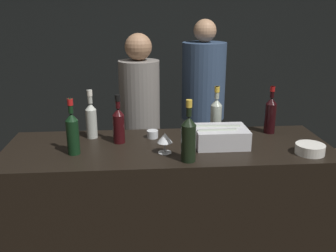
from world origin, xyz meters
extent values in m
cube|color=black|center=(0.00, 2.69, 1.40)|extent=(6.40, 0.06, 2.80)
cube|color=black|center=(0.00, 0.34, 0.49)|extent=(2.04, 0.69, 0.99)
cube|color=silver|center=(0.33, 0.33, 1.05)|extent=(0.32, 0.24, 0.11)
cylinder|color=#9EA899|center=(0.29, 0.29, 1.08)|extent=(0.24, 0.07, 0.07)
cylinder|color=#9EA899|center=(0.31, 0.37, 1.08)|extent=(0.30, 0.10, 0.07)
cylinder|color=silver|center=(0.83, 0.15, 1.02)|extent=(0.17, 0.17, 0.06)
cylinder|color=gray|center=(0.83, 0.15, 1.04)|extent=(0.14, 0.14, 0.01)
cylinder|color=silver|center=(-0.03, 0.23, 0.99)|extent=(0.08, 0.08, 0.00)
cylinder|color=silver|center=(-0.03, 0.23, 1.02)|extent=(0.01, 0.01, 0.06)
cone|color=silver|center=(-0.03, 0.23, 1.08)|extent=(0.09, 0.09, 0.06)
cylinder|color=silver|center=(-0.09, 0.51, 1.01)|extent=(0.08, 0.08, 0.05)
sphere|color=#F4C66B|center=(-0.09, 0.51, 1.02)|extent=(0.03, 0.03, 0.03)
cylinder|color=#B2B7AD|center=(-0.49, 0.54, 1.09)|extent=(0.07, 0.07, 0.19)
cone|color=#B2B7AD|center=(-0.49, 0.54, 1.20)|extent=(0.07, 0.07, 0.04)
cylinder|color=#B2B7AD|center=(-0.49, 0.54, 1.27)|extent=(0.03, 0.03, 0.09)
cylinder|color=white|center=(-0.49, 0.54, 1.29)|extent=(0.03, 0.03, 0.04)
cylinder|color=black|center=(0.72, 0.55, 1.09)|extent=(0.08, 0.08, 0.20)
cone|color=black|center=(0.72, 0.55, 1.22)|extent=(0.08, 0.08, 0.05)
cylinder|color=black|center=(0.72, 0.55, 1.28)|extent=(0.03, 0.03, 0.08)
cylinder|color=maroon|center=(0.72, 0.55, 1.30)|extent=(0.03, 0.03, 0.03)
cylinder|color=black|center=(-0.31, 0.43, 1.08)|extent=(0.08, 0.08, 0.18)
cone|color=black|center=(-0.31, 0.43, 1.19)|extent=(0.08, 0.08, 0.05)
cylinder|color=black|center=(-0.31, 0.43, 1.26)|extent=(0.03, 0.03, 0.09)
cylinder|color=black|center=(-0.31, 0.43, 1.28)|extent=(0.03, 0.03, 0.04)
cylinder|color=black|center=(0.09, 0.10, 1.09)|extent=(0.08, 0.08, 0.21)
cone|color=black|center=(0.09, 0.10, 1.23)|extent=(0.08, 0.08, 0.05)
cylinder|color=black|center=(0.09, 0.10, 1.30)|extent=(0.03, 0.03, 0.09)
cylinder|color=gold|center=(0.09, 0.10, 1.32)|extent=(0.03, 0.03, 0.04)
cylinder|color=#9EA899|center=(0.34, 0.57, 1.09)|extent=(0.08, 0.08, 0.20)
cone|color=#9EA899|center=(0.34, 0.57, 1.21)|extent=(0.08, 0.08, 0.05)
cylinder|color=#9EA899|center=(0.34, 0.57, 1.27)|extent=(0.03, 0.03, 0.08)
cylinder|color=gold|center=(0.34, 0.57, 1.30)|extent=(0.03, 0.03, 0.04)
cylinder|color=black|center=(-0.57, 0.26, 1.09)|extent=(0.07, 0.07, 0.21)
cone|color=black|center=(-0.57, 0.26, 1.22)|extent=(0.07, 0.07, 0.04)
cylinder|color=black|center=(-0.57, 0.26, 1.28)|extent=(0.03, 0.03, 0.09)
cylinder|color=red|center=(-0.57, 0.26, 1.31)|extent=(0.03, 0.03, 0.04)
cube|color=black|center=(0.44, 1.64, 0.39)|extent=(0.31, 0.23, 0.79)
cylinder|color=#334766|center=(0.44, 1.64, 1.15)|extent=(0.41, 0.41, 0.72)
sphere|color=tan|center=(0.44, 1.64, 1.61)|extent=(0.21, 0.21, 0.21)
cube|color=black|center=(-0.17, 1.09, 0.37)|extent=(0.24, 0.18, 0.74)
cylinder|color=slate|center=(-0.17, 1.09, 1.08)|extent=(0.32, 0.32, 0.69)
sphere|color=#997051|center=(-0.17, 1.09, 1.53)|extent=(0.21, 0.21, 0.21)
camera|label=1|loc=(-0.18, -1.85, 1.82)|focal=40.00mm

